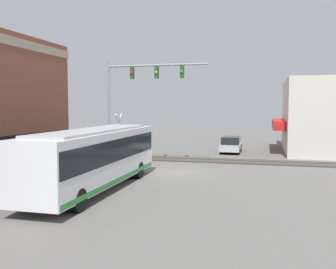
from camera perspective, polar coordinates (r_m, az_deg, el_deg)
name	(u,v)px	position (r m, az deg, el deg)	size (l,w,h in m)	color
ground_plane	(175,173)	(24.69, 1.01, -5.85)	(120.00, 120.00, 0.00)	#605E5B
city_bus	(95,156)	(19.83, -11.01, -3.30)	(11.52, 2.59, 3.19)	silver
traffic_signal_gantry	(136,87)	(29.18, -4.84, 7.19)	(0.42, 8.00, 7.86)	gray
crossing_signal	(119,133)	(29.49, -7.47, 0.28)	(1.41, 1.18, 3.81)	gray
rail_track_near	(192,160)	(30.47, 3.70, -3.85)	(2.60, 60.00, 0.15)	#332D28
parked_car_silver	(231,145)	(35.66, 9.59, -1.61)	(4.26, 1.82, 1.51)	#B7B7BC
pedestrian_at_crossing	(132,150)	(29.89, -5.53, -2.33)	(0.34, 0.34, 1.76)	black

